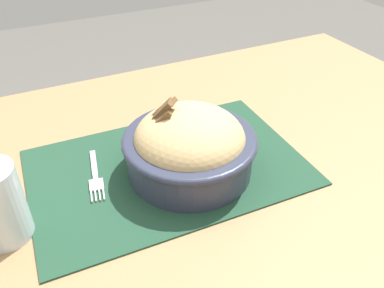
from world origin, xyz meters
TOP-DOWN VIEW (x-y plane):
  - table at (0.00, 0.00)m, footprint 1.25×0.78m
  - placemat at (0.03, -0.01)m, footprint 0.45×0.30m
  - bowl at (-0.00, 0.01)m, footprint 0.23×0.23m
  - fork at (0.14, -0.04)m, footprint 0.04×0.13m

SIDE VIEW (x-z plane):
  - table at x=0.00m, z-range 0.29..1.00m
  - placemat at x=0.03m, z-range 0.71..0.71m
  - fork at x=0.14m, z-range 0.71..0.71m
  - bowl at x=0.00m, z-range 0.69..0.82m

